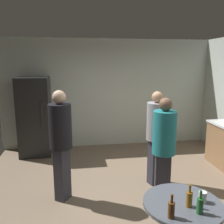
{
  "coord_description": "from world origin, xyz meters",
  "views": [
    {
      "loc": [
        -0.85,
        -3.43,
        2.12
      ],
      "look_at": [
        -0.23,
        0.61,
        1.28
      ],
      "focal_mm": 38.8,
      "sensor_mm": 36.0,
      "label": 1
    }
  ],
  "objects_px": {
    "refrigerator": "(35,117)",
    "plastic_cup_white": "(203,197)",
    "beer_bottle_amber": "(189,199)",
    "person_in_teal_shirt": "(164,144)",
    "beer_bottle_brown": "(171,209)",
    "beer_bottle_green": "(200,205)",
    "foreground_table": "(182,212)",
    "person_in_gray_shirt": "(156,131)",
    "person_in_black_shirt": "(61,137)"
  },
  "relations": [
    {
      "from": "foreground_table",
      "to": "beer_bottle_green",
      "type": "bearing_deg",
      "value": -68.15
    },
    {
      "from": "person_in_black_shirt",
      "to": "refrigerator",
      "type": "bearing_deg",
      "value": 142.34
    },
    {
      "from": "beer_bottle_green",
      "to": "person_in_gray_shirt",
      "type": "relative_size",
      "value": 0.14
    },
    {
      "from": "beer_bottle_green",
      "to": "person_in_gray_shirt",
      "type": "height_order",
      "value": "person_in_gray_shirt"
    },
    {
      "from": "beer_bottle_green",
      "to": "plastic_cup_white",
      "type": "relative_size",
      "value": 2.09
    },
    {
      "from": "beer_bottle_green",
      "to": "person_in_black_shirt",
      "type": "bearing_deg",
      "value": 128.65
    },
    {
      "from": "beer_bottle_amber",
      "to": "person_in_black_shirt",
      "type": "bearing_deg",
      "value": 129.63
    },
    {
      "from": "beer_bottle_green",
      "to": "plastic_cup_white",
      "type": "height_order",
      "value": "beer_bottle_green"
    },
    {
      "from": "refrigerator",
      "to": "beer_bottle_amber",
      "type": "height_order",
      "value": "refrigerator"
    },
    {
      "from": "person_in_teal_shirt",
      "to": "person_in_gray_shirt",
      "type": "bearing_deg",
      "value": -174.76
    },
    {
      "from": "refrigerator",
      "to": "person_in_gray_shirt",
      "type": "relative_size",
      "value": 1.09
    },
    {
      "from": "person_in_black_shirt",
      "to": "beer_bottle_amber",
      "type": "bearing_deg",
      "value": -16.7
    },
    {
      "from": "refrigerator",
      "to": "beer_bottle_brown",
      "type": "relative_size",
      "value": 7.83
    },
    {
      "from": "beer_bottle_amber",
      "to": "beer_bottle_green",
      "type": "distance_m",
      "value": 0.13
    },
    {
      "from": "plastic_cup_white",
      "to": "person_in_gray_shirt",
      "type": "xyz_separation_m",
      "value": [
        0.12,
        1.79,
        0.17
      ]
    },
    {
      "from": "person_in_black_shirt",
      "to": "person_in_teal_shirt",
      "type": "distance_m",
      "value": 1.54
    },
    {
      "from": "beer_bottle_green",
      "to": "person_in_gray_shirt",
      "type": "distance_m",
      "value": 1.98
    },
    {
      "from": "refrigerator",
      "to": "plastic_cup_white",
      "type": "distance_m",
      "value": 4.19
    },
    {
      "from": "foreground_table",
      "to": "person_in_teal_shirt",
      "type": "xyz_separation_m",
      "value": [
        0.22,
        1.15,
        0.32
      ]
    },
    {
      "from": "refrigerator",
      "to": "person_in_teal_shirt",
      "type": "bearing_deg",
      "value": -47.74
    },
    {
      "from": "foreground_table",
      "to": "person_in_gray_shirt",
      "type": "xyz_separation_m",
      "value": [
        0.32,
        1.77,
        0.33
      ]
    },
    {
      "from": "foreground_table",
      "to": "beer_bottle_green",
      "type": "height_order",
      "value": "beer_bottle_green"
    },
    {
      "from": "beer_bottle_amber",
      "to": "beer_bottle_brown",
      "type": "relative_size",
      "value": 1.0
    },
    {
      "from": "beer_bottle_green",
      "to": "beer_bottle_amber",
      "type": "bearing_deg",
      "value": 112.69
    },
    {
      "from": "beer_bottle_brown",
      "to": "plastic_cup_white",
      "type": "height_order",
      "value": "beer_bottle_brown"
    },
    {
      "from": "person_in_gray_shirt",
      "to": "person_in_black_shirt",
      "type": "relative_size",
      "value": 0.96
    },
    {
      "from": "plastic_cup_white",
      "to": "person_in_black_shirt",
      "type": "distance_m",
      "value": 2.13
    },
    {
      "from": "plastic_cup_white",
      "to": "beer_bottle_brown",
      "type": "bearing_deg",
      "value": -155.14
    },
    {
      "from": "refrigerator",
      "to": "person_in_gray_shirt",
      "type": "distance_m",
      "value": 2.91
    },
    {
      "from": "refrigerator",
      "to": "person_in_gray_shirt",
      "type": "height_order",
      "value": "refrigerator"
    },
    {
      "from": "plastic_cup_white",
      "to": "person_in_teal_shirt",
      "type": "bearing_deg",
      "value": 88.9
    },
    {
      "from": "person_in_gray_shirt",
      "to": "foreground_table",
      "type": "bearing_deg",
      "value": -28.58
    },
    {
      "from": "beer_bottle_green",
      "to": "person_in_teal_shirt",
      "type": "bearing_deg",
      "value": 83.75
    },
    {
      "from": "person_in_teal_shirt",
      "to": "refrigerator",
      "type": "bearing_deg",
      "value": -123.49
    },
    {
      "from": "refrigerator",
      "to": "person_in_black_shirt",
      "type": "xyz_separation_m",
      "value": [
        0.7,
        -2.06,
        0.11
      ]
    },
    {
      "from": "plastic_cup_white",
      "to": "person_in_teal_shirt",
      "type": "xyz_separation_m",
      "value": [
        0.02,
        1.17,
        0.16
      ]
    },
    {
      "from": "beer_bottle_amber",
      "to": "beer_bottle_brown",
      "type": "distance_m",
      "value": 0.28
    },
    {
      "from": "beer_bottle_brown",
      "to": "person_in_teal_shirt",
      "type": "height_order",
      "value": "person_in_teal_shirt"
    },
    {
      "from": "plastic_cup_white",
      "to": "person_in_black_shirt",
      "type": "xyz_separation_m",
      "value": [
        -1.47,
        1.52,
        0.22
      ]
    },
    {
      "from": "refrigerator",
      "to": "foreground_table",
      "type": "bearing_deg",
      "value": -61.04
    },
    {
      "from": "beer_bottle_brown",
      "to": "beer_bottle_green",
      "type": "relative_size",
      "value": 1.0
    },
    {
      "from": "beer_bottle_amber",
      "to": "beer_bottle_green",
      "type": "xyz_separation_m",
      "value": [
        0.05,
        -0.12,
        0.0
      ]
    },
    {
      "from": "foreground_table",
      "to": "beer_bottle_brown",
      "type": "xyz_separation_m",
      "value": [
        -0.21,
        -0.21,
        0.19
      ]
    },
    {
      "from": "beer_bottle_brown",
      "to": "beer_bottle_green",
      "type": "distance_m",
      "value": 0.29
    },
    {
      "from": "beer_bottle_amber",
      "to": "person_in_teal_shirt",
      "type": "relative_size",
      "value": 0.14
    },
    {
      "from": "beer_bottle_green",
      "to": "person_in_teal_shirt",
      "type": "height_order",
      "value": "person_in_teal_shirt"
    },
    {
      "from": "beer_bottle_amber",
      "to": "person_in_black_shirt",
      "type": "relative_size",
      "value": 0.13
    },
    {
      "from": "beer_bottle_amber",
      "to": "plastic_cup_white",
      "type": "height_order",
      "value": "beer_bottle_amber"
    },
    {
      "from": "person_in_gray_shirt",
      "to": "person_in_black_shirt",
      "type": "height_order",
      "value": "person_in_black_shirt"
    },
    {
      "from": "refrigerator",
      "to": "foreground_table",
      "type": "height_order",
      "value": "refrigerator"
    }
  ]
}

